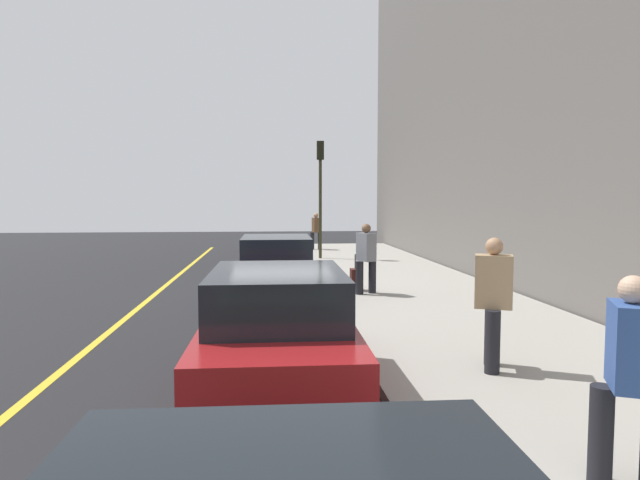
% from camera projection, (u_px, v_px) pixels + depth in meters
% --- Properties ---
extents(ground_plane, '(56.00, 56.00, 0.00)m').
position_uv_depth(ground_plane, '(282.00, 294.00, 13.73)').
color(ground_plane, black).
extents(sidewalk, '(28.00, 4.60, 0.15)m').
position_uv_depth(sidewalk, '(409.00, 289.00, 14.04)').
color(sidewalk, '#A39E93').
rests_on(sidewalk, ground).
extents(lane_stripe_centre, '(28.00, 0.14, 0.01)m').
position_uv_depth(lane_stripe_centre, '(153.00, 296.00, 13.43)').
color(lane_stripe_centre, gold).
rests_on(lane_stripe_centre, ground).
extents(parked_car_red, '(4.28, 1.94, 1.51)m').
position_uv_depth(parked_car_red, '(278.00, 328.00, 6.80)').
color(parked_car_red, black).
rests_on(parked_car_red, ground).
extents(parked_car_navy, '(4.18, 1.92, 1.51)m').
position_uv_depth(parked_car_navy, '(276.00, 267.00, 13.03)').
color(parked_car_navy, black).
rests_on(parked_car_navy, ground).
extents(pedestrian_tan_coat, '(0.55, 0.54, 1.73)m').
position_uv_depth(pedestrian_tan_coat, '(493.00, 299.00, 7.06)').
color(pedestrian_tan_coat, black).
rests_on(pedestrian_tan_coat, sidewalk).
extents(pedestrian_brown_coat, '(0.49, 0.54, 1.66)m').
position_uv_depth(pedestrian_brown_coat, '(316.00, 230.00, 24.55)').
color(pedestrian_brown_coat, black).
rests_on(pedestrian_brown_coat, sidewalk).
extents(pedestrian_blue_coat, '(0.52, 0.51, 1.65)m').
position_uv_depth(pedestrian_blue_coat, '(630.00, 375.00, 4.13)').
color(pedestrian_blue_coat, black).
rests_on(pedestrian_blue_coat, sidewalk).
extents(pedestrian_grey_coat, '(0.53, 0.52, 1.67)m').
position_uv_depth(pedestrian_grey_coat, '(366.00, 257.00, 12.82)').
color(pedestrian_grey_coat, black).
rests_on(pedestrian_grey_coat, sidewalk).
extents(traffic_light_pole, '(0.35, 0.26, 4.47)m').
position_uv_depth(traffic_light_pole, '(320.00, 180.00, 20.63)').
color(traffic_light_pole, '#2D2D19').
rests_on(traffic_light_pole, sidewalk).
extents(rolling_suitcase, '(0.34, 0.22, 0.90)m').
position_uv_depth(rolling_suitcase, '(355.00, 279.00, 13.34)').
color(rolling_suitcase, '#471E19').
rests_on(rolling_suitcase, sidewalk).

